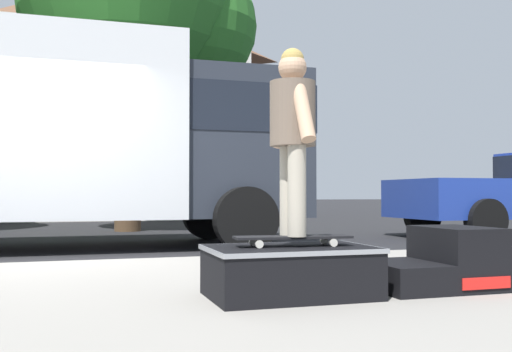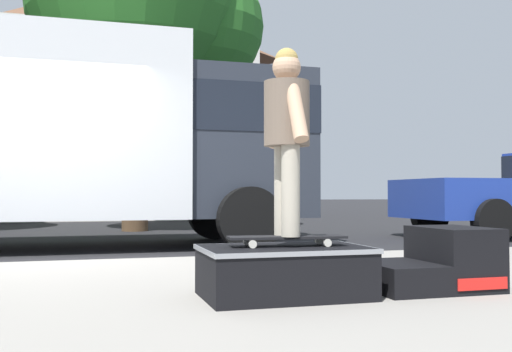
# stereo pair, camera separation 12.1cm
# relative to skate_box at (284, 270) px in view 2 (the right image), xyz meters

# --- Properties ---
(ground_plane) EXTENTS (140.00, 140.00, 0.00)m
(ground_plane) POSITION_rel_skate_box_xyz_m (-1.74, 3.13, -0.30)
(ground_plane) COLOR black
(sidewalk_slab) EXTENTS (50.00, 5.00, 0.12)m
(sidewalk_slab) POSITION_rel_skate_box_xyz_m (-1.74, 0.13, -0.24)
(sidewalk_slab) COLOR gray
(sidewalk_slab) RESTS_ON ground
(skate_box) EXTENTS (1.08, 0.70, 0.33)m
(skate_box) POSITION_rel_skate_box_xyz_m (0.00, 0.00, 0.00)
(skate_box) COLOR black
(skate_box) RESTS_ON sidewalk_slab
(kicker_ramp) EXTENTS (0.87, 0.64, 0.44)m
(kicker_ramp) POSITION_rel_skate_box_xyz_m (1.15, -0.00, 0.00)
(kicker_ramp) COLOR black
(kicker_ramp) RESTS_ON sidewalk_slab
(skateboard) EXTENTS (0.79, 0.26, 0.07)m
(skateboard) POSITION_rel_skate_box_xyz_m (0.02, 0.01, 0.21)
(skateboard) COLOR black
(skateboard) RESTS_ON skate_box
(skater_kid) EXTENTS (0.30, 0.64, 1.25)m
(skater_kid) POSITION_rel_skate_box_xyz_m (0.02, 0.01, 0.96)
(skater_kid) COLOR #B7AD99
(skater_kid) RESTS_ON skateboard
(box_truck) EXTENTS (6.91, 2.63, 3.05)m
(box_truck) POSITION_rel_skate_box_xyz_m (-1.41, 5.33, 1.40)
(box_truck) COLOR silver
(box_truck) RESTS_ON ground
(street_tree_neighbour) EXTENTS (5.18, 4.71, 7.50)m
(street_tree_neighbour) POSITION_rel_skate_box_xyz_m (0.03, 9.17, 4.69)
(street_tree_neighbour) COLOR brown
(street_tree_neighbour) RESTS_ON ground
(house_behind) EXTENTS (9.54, 8.23, 8.40)m
(house_behind) POSITION_rel_skate_box_xyz_m (-0.42, 17.96, 3.94)
(house_behind) COLOR silver
(house_behind) RESTS_ON ground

